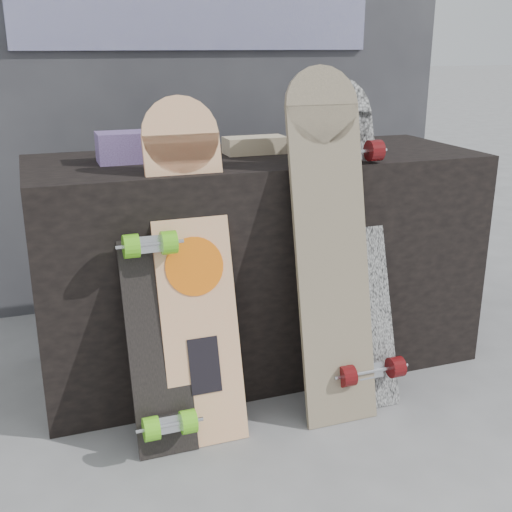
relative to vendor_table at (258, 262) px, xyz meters
name	(u,v)px	position (x,y,z in m)	size (l,w,h in m)	color
ground	(310,425)	(0.00, -0.50, -0.40)	(60.00, 60.00, 0.00)	slate
vendor_table	(258,262)	(0.00, 0.00, 0.00)	(1.60, 0.60, 0.80)	black
booth	(195,61)	(0.00, 0.85, 0.70)	(2.40, 0.22, 2.20)	#343439
merch_box_purple	(125,147)	(-0.46, 0.02, 0.45)	(0.18, 0.12, 0.10)	#483062
merch_box_small	(337,138)	(0.27, -0.08, 0.46)	(0.14, 0.14, 0.12)	#483062
merch_box_flat	(255,145)	(0.00, 0.04, 0.43)	(0.22, 0.10, 0.06)	#D1B78C
longboard_geisha	(193,261)	(-0.33, -0.33, 0.15)	(0.24, 0.32, 1.03)	beige
longboard_celtic	(330,237)	(0.11, -0.38, 0.19)	(0.25, 0.28, 1.12)	beige
longboard_cascadia	(351,238)	(0.22, -0.31, 0.16)	(0.25, 0.40, 1.08)	silver
skateboard_dark	(156,318)	(-0.46, -0.39, 0.00)	(0.18, 0.33, 0.79)	black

